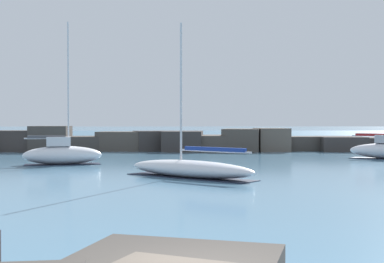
# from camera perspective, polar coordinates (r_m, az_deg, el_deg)

# --- Properties ---
(open_sea_beyond) EXTENTS (400.00, 116.00, 0.01)m
(open_sea_beyond) POSITION_cam_1_polar(r_m,az_deg,el_deg) (114.60, -1.79, -0.41)
(open_sea_beyond) COLOR teal
(open_sea_beyond) RESTS_ON ground
(breakwater_jetty) EXTENTS (63.30, 6.96, 2.55)m
(breakwater_jetty) POSITION_cam_1_polar(r_m,az_deg,el_deg) (54.52, -1.77, -1.03)
(breakwater_jetty) COLOR #383330
(breakwater_jetty) RESTS_ON ground
(sailboat_moored_1) EXTENTS (7.39, 6.58, 8.37)m
(sailboat_moored_1) POSITION_cam_1_polar(r_m,az_deg,el_deg) (28.79, -0.20, -3.94)
(sailboat_moored_1) COLOR white
(sailboat_moored_1) RESTS_ON ground
(sailboat_moored_4) EXTENTS (5.70, 2.97, 9.96)m
(sailboat_moored_4) POSITION_cam_1_polar(r_m,az_deg,el_deg) (38.45, -13.68, -2.31)
(sailboat_moored_4) COLOR white
(sailboat_moored_4) RESTS_ON ground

